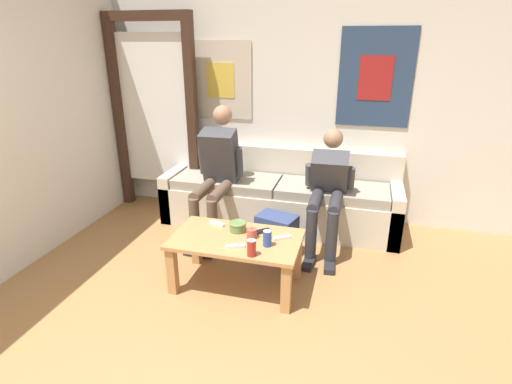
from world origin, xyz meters
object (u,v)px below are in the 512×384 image
at_px(game_controller_near_left, 282,238).
at_px(cell_phone, 263,231).
at_px(pillar_candle, 252,233).
at_px(ceramic_bowl, 238,226).
at_px(drink_can_blue, 267,238).
at_px(coffee_table, 236,247).
at_px(person_seated_adult, 217,168).
at_px(drink_can_red, 252,248).
at_px(game_controller_far_center, 217,223).
at_px(backpack, 276,236).
at_px(game_controller_near_right, 235,246).
at_px(couch, 279,199).
at_px(person_seated_teen, 328,186).

distance_m(game_controller_near_left, cell_phone, 0.20).
bearing_deg(game_controller_near_left, pillar_candle, -172.15).
bearing_deg(ceramic_bowl, drink_can_blue, -31.42).
height_order(coffee_table, drink_can_blue, drink_can_blue).
bearing_deg(ceramic_bowl, game_controller_near_left, -7.18).
height_order(person_seated_adult, pillar_candle, person_seated_adult).
bearing_deg(game_controller_near_left, ceramic_bowl, 172.82).
bearing_deg(drink_can_blue, drink_can_red, -113.86).
bearing_deg(drink_can_blue, person_seated_adult, 128.12).
distance_m(coffee_table, game_controller_near_left, 0.37).
height_order(person_seated_adult, drink_can_red, person_seated_adult).
bearing_deg(drink_can_red, ceramic_bowl, 121.66).
bearing_deg(game_controller_far_center, coffee_table, -38.64).
distance_m(backpack, drink_can_red, 0.86).
bearing_deg(game_controller_near_right, couch, 88.08).
bearing_deg(coffee_table, person_seated_adult, 118.41).
bearing_deg(person_seated_teen, coffee_table, -125.07).
bearing_deg(cell_phone, pillar_candle, -115.43).
height_order(couch, coffee_table, couch).
xyz_separation_m(drink_can_red, cell_phone, (-0.02, 0.39, -0.06)).
distance_m(person_seated_adult, game_controller_near_left, 1.20).
bearing_deg(drink_can_red, game_controller_near_left, 61.33).
xyz_separation_m(coffee_table, drink_can_blue, (0.27, -0.06, 0.14)).
xyz_separation_m(game_controller_far_center, cell_phone, (0.40, -0.03, -0.01)).
bearing_deg(game_controller_far_center, game_controller_near_right, -51.31).
relative_size(couch, game_controller_far_center, 16.87).
distance_m(pillar_candle, game_controller_near_right, 0.20).
height_order(coffee_table, game_controller_near_left, game_controller_near_left).
distance_m(ceramic_bowl, cell_phone, 0.21).
xyz_separation_m(ceramic_bowl, game_controller_near_right, (0.07, -0.27, -0.03)).
bearing_deg(couch, person_seated_adult, -148.80).
bearing_deg(coffee_table, game_controller_near_right, -74.32).
relative_size(drink_can_blue, cell_phone, 0.85).
xyz_separation_m(person_seated_adult, cell_phone, (0.66, -0.74, -0.25)).
bearing_deg(coffee_table, game_controller_far_center, 141.36).
xyz_separation_m(person_seated_adult, person_seated_teen, (1.10, -0.01, -0.08)).
height_order(person_seated_adult, drink_can_blue, person_seated_adult).
height_order(pillar_candle, drink_can_red, drink_can_red).
relative_size(backpack, game_controller_far_center, 2.72).
xyz_separation_m(ceramic_bowl, drink_can_blue, (0.29, -0.18, 0.02)).
bearing_deg(cell_phone, game_controller_far_center, 176.35).
xyz_separation_m(person_seated_teen, ceramic_bowl, (-0.64, -0.77, -0.13)).
bearing_deg(drink_can_blue, game_controller_near_right, -157.81).
height_order(drink_can_red, game_controller_far_center, drink_can_red).
bearing_deg(drink_can_blue, person_seated_teen, 69.56).
xyz_separation_m(backpack, game_controller_far_center, (-0.42, -0.39, 0.26)).
height_order(person_seated_teen, drink_can_red, person_seated_teen).
relative_size(person_seated_teen, drink_can_red, 8.80).
bearing_deg(ceramic_bowl, pillar_candle, -29.60).
xyz_separation_m(couch, person_seated_teen, (0.53, -0.35, 0.32)).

